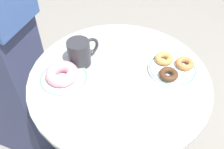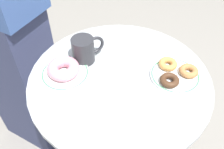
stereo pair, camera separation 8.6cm
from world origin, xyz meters
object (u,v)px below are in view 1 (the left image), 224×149
object	(u,v)px
donut_cinnamon	(185,63)
donut_chocolate	(169,74)
donut_pink_frosted	(62,74)
plate_left	(64,78)
paper_napkin	(114,126)
donut_old_fashioned	(164,59)
cafe_table	(118,115)
plate_right	(172,69)
coffee_mug	(80,52)

from	to	relation	value
donut_cinnamon	donut_chocolate	size ratio (longest dim) A/B	1.00
donut_pink_frosted	donut_chocolate	distance (m)	0.37
donut_pink_frosted	donut_cinnamon	distance (m)	0.44
donut_cinnamon	donut_pink_frosted	bearing A→B (deg)	-179.90
plate_left	donut_cinnamon	bearing A→B (deg)	-0.09
plate_left	donut_cinnamon	world-z (taller)	donut_cinnamon
donut_chocolate	paper_napkin	xyz separation A→B (m)	(-0.22, -0.17, -0.02)
donut_old_fashioned	donut_chocolate	bearing A→B (deg)	-94.65
donut_cinnamon	cafe_table	bearing A→B (deg)	-176.72
donut_chocolate	paper_napkin	bearing A→B (deg)	-142.37
plate_left	plate_right	bearing A→B (deg)	-1.08
cafe_table	plate_right	distance (m)	0.31
cafe_table	donut_cinnamon	bearing A→B (deg)	3.28
donut_pink_frosted	donut_chocolate	world-z (taller)	donut_pink_frosted
plate_right	donut_pink_frosted	distance (m)	0.39
cafe_table	donut_pink_frosted	xyz separation A→B (m)	(-0.20, 0.01, 0.26)
donut_cinnamon	donut_old_fashioned	world-z (taller)	same
donut_pink_frosted	paper_napkin	world-z (taller)	donut_pink_frosted
cafe_table	plate_left	distance (m)	0.31
donut_chocolate	paper_napkin	size ratio (longest dim) A/B	0.50
coffee_mug	donut_chocolate	bearing A→B (deg)	-22.87
cafe_table	donut_chocolate	size ratio (longest dim) A/B	11.58
donut_pink_frosted	donut_old_fashioned	xyz separation A→B (m)	(0.37, 0.04, -0.01)
plate_right	donut_pink_frosted	size ratio (longest dim) A/B	1.53
plate_right	coffee_mug	size ratio (longest dim) A/B	1.47
donut_old_fashioned	donut_chocolate	xyz separation A→B (m)	(-0.01, -0.08, 0.00)
plate_right	paper_napkin	distance (m)	0.32
cafe_table	donut_old_fashioned	distance (m)	0.31
donut_pink_frosted	paper_napkin	size ratio (longest dim) A/B	0.85
donut_pink_frosted	coffee_mug	world-z (taller)	coffee_mug
cafe_table	plate_left	bearing A→B (deg)	175.74
plate_left	coffee_mug	distance (m)	0.11
donut_old_fashioned	cafe_table	bearing A→B (deg)	-164.22
donut_old_fashioned	donut_chocolate	distance (m)	0.08
donut_old_fashioned	plate_right	bearing A→B (deg)	-63.63
coffee_mug	donut_pink_frosted	bearing A→B (deg)	-129.50
plate_left	donut_pink_frosted	bearing A→B (deg)	-149.27
plate_right	donut_chocolate	bearing A→B (deg)	-125.67
cafe_table	coffee_mug	distance (m)	0.32
donut_pink_frosted	donut_cinnamon	bearing A→B (deg)	0.10
cafe_table	coffee_mug	world-z (taller)	coffee_mug
plate_right	donut_old_fashioned	distance (m)	0.05
cafe_table	donut_cinnamon	size ratio (longest dim) A/B	11.58
plate_left	paper_napkin	bearing A→B (deg)	-55.25
donut_cinnamon	coffee_mug	distance (m)	0.38
plate_right	donut_cinnamon	distance (m)	0.05
donut_pink_frosted	donut_chocolate	bearing A→B (deg)	-6.87
plate_left	donut_chocolate	world-z (taller)	donut_chocolate
plate_left	donut_cinnamon	xyz separation A→B (m)	(0.44, -0.00, 0.02)
plate_right	donut_old_fashioned	xyz separation A→B (m)	(-0.02, 0.04, 0.02)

